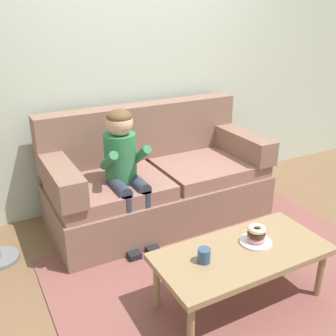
{
  "coord_description": "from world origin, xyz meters",
  "views": [
    {
      "loc": [
        -1.52,
        -2.06,
        1.84
      ],
      "look_at": [
        -0.17,
        0.45,
        0.65
      ],
      "focal_mm": 41.83,
      "sensor_mm": 36.0,
      "label": 1
    }
  ],
  "objects_px": {
    "coffee_table": "(242,256)",
    "person_child": "(124,164)",
    "donut": "(256,238)",
    "couch": "(156,181)",
    "mug": "(204,255)"
  },
  "relations": [
    {
      "from": "coffee_table",
      "to": "person_child",
      "type": "bearing_deg",
      "value": 107.5
    },
    {
      "from": "couch",
      "to": "mug",
      "type": "bearing_deg",
      "value": -104.04
    },
    {
      "from": "couch",
      "to": "mug",
      "type": "xyz_separation_m",
      "value": [
        -0.32,
        -1.28,
        0.09
      ]
    },
    {
      "from": "person_child",
      "to": "mug",
      "type": "height_order",
      "value": "person_child"
    },
    {
      "from": "couch",
      "to": "coffee_table",
      "type": "distance_m",
      "value": 1.31
    },
    {
      "from": "donut",
      "to": "mug",
      "type": "bearing_deg",
      "value": -178.27
    },
    {
      "from": "coffee_table",
      "to": "mug",
      "type": "bearing_deg",
      "value": 175.75
    },
    {
      "from": "donut",
      "to": "coffee_table",
      "type": "bearing_deg",
      "value": -165.96
    },
    {
      "from": "donut",
      "to": "couch",
      "type": "bearing_deg",
      "value": 94.05
    },
    {
      "from": "person_child",
      "to": "donut",
      "type": "distance_m",
      "value": 1.19
    },
    {
      "from": "couch",
      "to": "donut",
      "type": "distance_m",
      "value": 1.28
    },
    {
      "from": "person_child",
      "to": "coffee_table",
      "type": "bearing_deg",
      "value": -72.5
    },
    {
      "from": "coffee_table",
      "to": "couch",
      "type": "bearing_deg",
      "value": 88.14
    },
    {
      "from": "donut",
      "to": "mug",
      "type": "relative_size",
      "value": 1.33
    },
    {
      "from": "couch",
      "to": "donut",
      "type": "bearing_deg",
      "value": -85.95
    }
  ]
}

